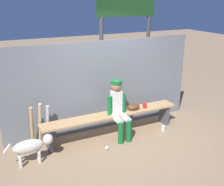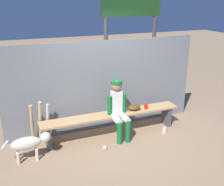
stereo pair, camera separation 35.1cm
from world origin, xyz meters
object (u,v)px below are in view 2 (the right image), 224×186
bat_wood_natural (40,122)px  cup_on_bench (146,106)px  baseball_glove (134,107)px  scoreboard (134,17)px  bat_wood_tan (32,124)px  baseball (105,148)px  dog (30,143)px  dugout_bench (112,118)px  bat_aluminum_silver (48,122)px  player_seated (119,107)px  cup_on_ground (164,130)px

bat_wood_natural → cup_on_bench: size_ratio=8.24×
baseball_glove → scoreboard: scoreboard is taller
bat_wood_tan → scoreboard: size_ratio=0.25×
bat_wood_tan → baseball: (1.23, -0.76, -0.38)m
baseball → dog: size_ratio=0.09×
dugout_bench → bat_aluminum_silver: bat_aluminum_silver is taller
scoreboard → bat_wood_tan: bearing=-155.6°
dugout_bench → baseball: (-0.35, -0.49, -0.35)m
scoreboard → dog: bearing=-147.5°
player_seated → cup_on_ground: (0.99, -0.20, -0.60)m
bat_wood_natural → bat_wood_tan: bat_wood_natural is taller
bat_wood_natural → baseball: bat_wood_natural is taller
baseball_glove → bat_wood_natural: bat_wood_natural is taller
baseball_glove → baseball: 1.11m
cup_on_ground → cup_on_bench: bearing=139.6°
bat_aluminum_silver → dog: bearing=-125.7°
bat_wood_natural → baseball: (1.07, -0.76, -0.41)m
dugout_bench → bat_aluminum_silver: bearing=167.4°
bat_aluminum_silver → dog: 0.74m
baseball_glove → bat_wood_natural: 1.94m
baseball → dog: (-1.35, 0.18, 0.30)m
baseball_glove → dog: bearing=-171.9°
bat_wood_tan → cup_on_bench: bat_wood_tan is taller
scoreboard → cup_on_bench: bearing=-105.6°
bat_wood_natural → bat_wood_tan: bearing=179.2°
bat_wood_tan → bat_wood_natural: bearing=-0.8°
bat_aluminum_silver → baseball: size_ratio=10.82×
bat_aluminum_silver → bat_wood_tan: 0.31m
player_seated → bat_wood_tan: size_ratio=1.42×
dugout_bench → cup_on_ground: dugout_bench is taller
dugout_bench → baseball_glove: (0.51, 0.00, 0.16)m
baseball_glove → player_seated: bearing=-164.2°
dugout_bench → bat_wood_natural: size_ratio=3.27×
baseball → scoreboard: (1.55, 2.02, 2.25)m
bat_wood_tan → cup_on_bench: bearing=-7.4°
bat_wood_natural → player_seated: bearing=-14.1°
bat_wood_natural → cup_on_bench: bat_wood_natural is taller
baseball → scoreboard: 3.40m
dugout_bench → baseball: bearing=-125.3°
bat_wood_tan → baseball: bat_wood_tan is taller
baseball → dugout_bench: bearing=54.7°
player_seated → dog: size_ratio=1.41×
baseball → baseball_glove: bearing=29.9°
bat_aluminum_silver → cup_on_bench: bat_aluminum_silver is taller
baseball → cup_on_bench: size_ratio=0.67×
bat_wood_natural → bat_wood_tan: 0.16m
cup_on_ground → scoreboard: 2.90m
bat_wood_tan → dog: size_ratio=1.00×
bat_wood_tan → scoreboard: (2.78, 1.26, 1.86)m
player_seated → dog: (-1.79, -0.20, -0.32)m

